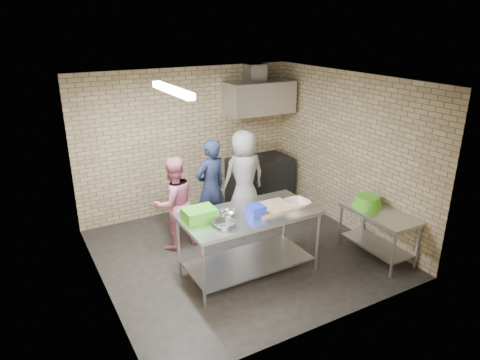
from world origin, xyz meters
name	(u,v)px	position (x,y,z in m)	size (l,w,h in m)	color
floor	(241,252)	(0.00, 0.00, 0.00)	(4.20, 4.20, 0.00)	black
ceiling	(241,80)	(0.00, 0.00, 2.70)	(4.20, 4.20, 0.00)	black
back_wall	(188,141)	(0.00, 2.00, 1.35)	(4.20, 0.06, 2.70)	tan
front_wall	(329,225)	(0.00, -2.00, 1.35)	(4.20, 0.06, 2.70)	tan
left_wall	(95,200)	(-2.10, 0.00, 1.35)	(0.06, 4.00, 2.70)	tan
right_wall	(348,153)	(2.10, 0.00, 1.35)	(0.06, 4.00, 2.70)	tan
prep_table	(249,243)	(-0.17, -0.55, 0.48)	(1.91, 0.95, 0.95)	silver
side_counter	(377,234)	(1.80, -1.10, 0.38)	(0.60, 1.20, 0.75)	silver
stove	(259,180)	(1.35, 1.65, 0.45)	(1.20, 0.70, 0.90)	black
range_hood	(259,97)	(1.35, 1.70, 2.10)	(1.30, 0.60, 0.60)	silver
hood_duct	(255,72)	(1.35, 1.85, 2.55)	(0.35, 0.30, 0.30)	#A5A8AD
wall_shelf	(267,104)	(1.65, 1.89, 1.92)	(0.80, 0.20, 0.04)	#3F2B19
fluorescent_fixture	(172,90)	(-1.00, 0.00, 2.64)	(0.10, 1.25, 0.08)	white
green_crate	(199,215)	(-0.87, -0.43, 1.04)	(0.42, 0.32, 0.17)	green
blue_tub	(256,210)	(-0.12, -0.65, 1.02)	(0.21, 0.21, 0.14)	#1930C1
cutting_board	(271,207)	(0.18, -0.57, 0.97)	(0.58, 0.45, 0.03)	tan
mixing_bowl_a	(224,224)	(-0.67, -0.75, 0.99)	(0.30, 0.30, 0.07)	silver
mixing_bowl_b	(228,214)	(-0.47, -0.50, 0.99)	(0.23, 0.23, 0.07)	#B6B7BD
ceramic_bowl	(297,204)	(0.53, -0.70, 1.00)	(0.37, 0.37, 0.09)	beige
green_basin	(367,201)	(1.78, -0.85, 0.83)	(0.46, 0.46, 0.17)	#59C626
bottle_red	(256,99)	(1.40, 1.89, 2.03)	(0.07, 0.07, 0.18)	#B22619
bottle_green	(273,98)	(1.80, 1.89, 2.02)	(0.06, 0.06, 0.15)	green
man_navy	(211,187)	(-0.08, 0.88, 0.83)	(0.61, 0.40, 1.66)	black
woman_pink	(174,203)	(-0.81, 0.71, 0.76)	(0.74, 0.57, 1.52)	#C46781
woman_white	(244,176)	(0.67, 1.07, 0.84)	(0.82, 0.54, 1.68)	silver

